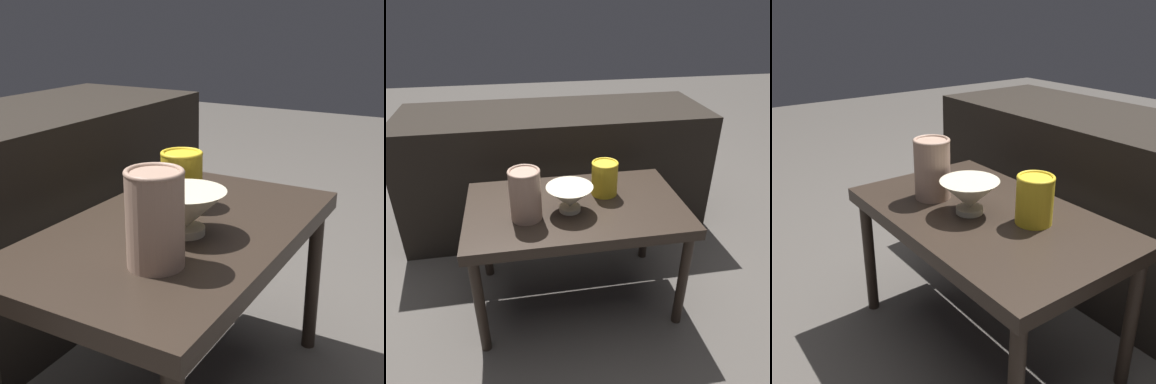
# 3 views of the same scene
# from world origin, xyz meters

# --- Properties ---
(ground_plane) EXTENTS (8.00, 8.00, 0.00)m
(ground_plane) POSITION_xyz_m (0.00, 0.00, 0.00)
(ground_plane) COLOR #4C4742
(table) EXTENTS (0.78, 0.47, 0.44)m
(table) POSITION_xyz_m (0.00, 0.00, 0.39)
(table) COLOR #2D231C
(table) RESTS_ON ground_plane
(couch_backdrop) EXTENTS (1.48, 0.50, 0.61)m
(couch_backdrop) POSITION_xyz_m (0.00, 0.60, 0.31)
(couch_backdrop) COLOR black
(couch_backdrop) RESTS_ON ground_plane
(bowl) EXTENTS (0.16, 0.16, 0.09)m
(bowl) POSITION_xyz_m (-0.03, -0.04, 0.49)
(bowl) COLOR beige
(bowl) RESTS_ON table
(vase_textured_left) EXTENTS (0.11, 0.11, 0.18)m
(vase_textured_left) POSITION_xyz_m (-0.18, -0.06, 0.53)
(vase_textured_left) COLOR tan
(vase_textured_left) RESTS_ON table
(vase_colorful_right) EXTENTS (0.10, 0.10, 0.13)m
(vase_colorful_right) POSITION_xyz_m (0.12, 0.06, 0.51)
(vase_colorful_right) COLOR gold
(vase_colorful_right) RESTS_ON table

